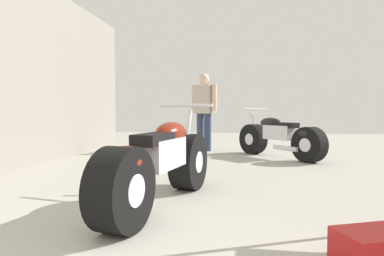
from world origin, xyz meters
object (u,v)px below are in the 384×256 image
mechanic_in_blue (204,107)px  red_toolbox (377,250)px  motorcycle_maroon_cruiser (160,165)px  motorcycle_black_naked (280,138)px

mechanic_in_blue → red_toolbox: bearing=-73.8°
motorcycle_maroon_cruiser → mechanic_in_blue: size_ratio=1.21×
motorcycle_black_naked → mechanic_in_blue: 1.90m
motorcycle_maroon_cruiser → motorcycle_black_naked: (1.44, 3.43, -0.01)m
motorcycle_black_naked → red_toolbox: motorcycle_black_naked is taller
motorcycle_black_naked → red_toolbox: (0.03, -4.43, -0.27)m
mechanic_in_blue → red_toolbox: 5.67m
mechanic_in_blue → red_toolbox: size_ratio=3.98×
motorcycle_black_naked → red_toolbox: size_ratio=3.85×
motorcycle_maroon_cruiser → mechanic_in_blue: mechanic_in_blue is taller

